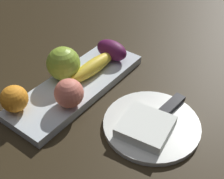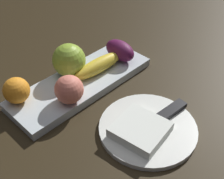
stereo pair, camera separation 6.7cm
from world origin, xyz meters
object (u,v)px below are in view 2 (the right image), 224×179
Objects in this scene: fruit_tray at (82,83)px; peach at (69,89)px; folded_napkin at (140,130)px; banana at (99,65)px; orange_near_apple at (16,90)px; apple at (69,60)px; grape_bunch at (120,50)px; knife at (165,115)px; dinner_plate at (148,128)px.

peach is (0.07, 0.04, 0.04)m from fruit_tray.
banana is at bearing -111.17° from folded_napkin.
orange_near_apple is (0.15, -0.04, 0.04)m from fruit_tray.
folded_napkin is (0.02, 0.25, -0.04)m from apple.
banana is at bearing 172.21° from fruit_tray.
grape_bunch is at bearing 162.87° from apple.
peach is 0.36× the size of knife.
folded_napkin is at bearing -1.73° from knife.
fruit_tray is 4.11× the size of grape_bunch.
peach reaches higher than knife.
orange_near_apple is 0.33× the size of knife.
dinner_plate is (-0.00, 0.25, -0.06)m from apple.
grape_bunch is at bearing -106.84° from knife.
fruit_tray is 0.14m from grape_bunch.
apple is 0.15m from grape_bunch.
peach is at bearing 50.33° from apple.
dinner_plate is at bearing 180.00° from folded_napkin.
banana is 1.53× the size of folded_napkin.
dinner_plate is (0.00, 0.21, -0.00)m from fruit_tray.
peach is 0.31× the size of dinner_plate.
peach is 0.22m from knife.
grape_bunch is at bearing -127.51° from folded_napkin.
orange_near_apple is 0.29m from folded_napkin.
apple is 0.53× the size of banana.
banana is at bearing 166.29° from orange_near_apple.
banana is at bearing -164.50° from peach.
apple is 1.26× the size of peach.
folded_napkin is at bearing 0.00° from dinner_plate.
orange_near_apple is 0.65× the size of grape_bunch.
knife is (-0.12, 0.18, -0.04)m from peach.
knife is at bearing 127.02° from orange_near_apple.
knife is at bearing 170.31° from dinner_plate.
dinner_plate is at bearing 111.77° from peach.
folded_napkin is (-0.04, 0.17, -0.03)m from peach.
apple is at bearing -95.16° from folded_napkin.
apple is at bearing -17.13° from grape_bunch.
dinner_plate is 1.16× the size of knife.
folded_napkin is at bearing 83.02° from fruit_tray.
fruit_tray is 4.58× the size of apple.
orange_near_apple is (0.15, -0.01, -0.01)m from apple.
grape_bunch is 0.27m from folded_napkin.
grape_bunch is 0.90× the size of folded_napkin.
fruit_tray is 2.43× the size of banana.
folded_napkin is (-0.12, 0.26, -0.03)m from orange_near_apple.
grape_bunch is 0.24m from knife.
apple reaches higher than folded_napkin.
grape_bunch is 0.25m from dinner_plate.
banana reaches higher than knife.
dinner_plate is at bearing 120.47° from orange_near_apple.
grape_bunch is at bearing 3.74° from banana.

